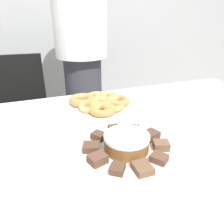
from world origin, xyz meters
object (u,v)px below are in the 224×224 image
object	(u,v)px
frosted_cake	(127,142)
office_chair_left	(21,123)
person_standing	(82,49)
plate_donuts	(102,106)
plate_cake	(126,150)

from	to	relation	value
frosted_cake	office_chair_left	bearing A→B (deg)	112.10
person_standing	plate_donuts	world-z (taller)	person_standing
plate_cake	plate_donuts	bearing A→B (deg)	84.20
office_chair_left	frosted_cake	distance (m)	1.13
person_standing	office_chair_left	world-z (taller)	person_standing
person_standing	frosted_cake	size ratio (longest dim) A/B	11.33
office_chair_left	plate_cake	world-z (taller)	office_chair_left
frosted_cake	person_standing	bearing A→B (deg)	85.18
office_chair_left	frosted_cake	bearing A→B (deg)	-63.19
person_standing	plate_cake	world-z (taller)	person_standing
office_chair_left	plate_cake	size ratio (longest dim) A/B	2.76
person_standing	frosted_cake	world-z (taller)	person_standing
person_standing	plate_donuts	size ratio (longest dim) A/B	4.76
frosted_cake	plate_cake	bearing A→B (deg)	0.00
office_chair_left	plate_cake	distance (m)	1.12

